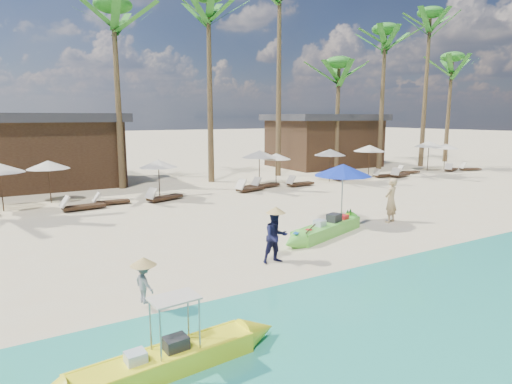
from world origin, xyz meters
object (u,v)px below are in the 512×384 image
blue_umbrella (343,170)px  tourist (391,200)px  green_canoe (327,229)px  yellow_canoe (165,361)px

blue_umbrella → tourist: bearing=-18.3°
tourist → blue_umbrella: bearing=-34.7°
green_canoe → blue_umbrella: 2.52m
tourist → blue_umbrella: 2.40m
yellow_canoe → tourist: 12.14m
green_canoe → blue_umbrella: bearing=13.1°
green_canoe → blue_umbrella: size_ratio=2.24×
green_canoe → yellow_canoe: 9.10m
green_canoe → tourist: (3.35, 0.25, 0.65)m
tourist → yellow_canoe: bearing=9.8°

